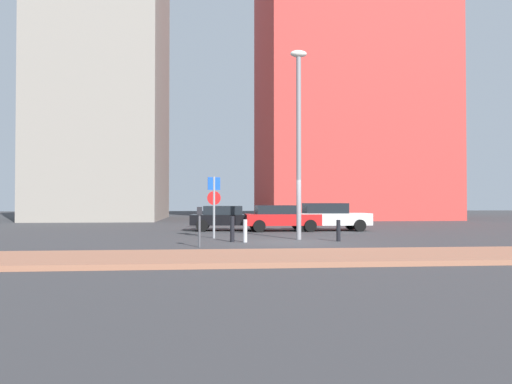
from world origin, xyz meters
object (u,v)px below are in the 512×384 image
(parked_car_white, at_px, (327,216))
(parking_meter, at_px, (199,221))
(traffic_bollard_mid, at_px, (245,231))
(parked_car_black, at_px, (228,218))
(street_lamp, at_px, (299,129))
(parked_car_red, at_px, (280,217))
(traffic_bollard_near, at_px, (338,231))
(traffic_bollard_far, at_px, (232,229))
(parking_sign_post, at_px, (214,200))

(parked_car_white, relative_size, parking_meter, 3.19)
(traffic_bollard_mid, bearing_deg, parked_car_black, 93.26)
(street_lamp, bearing_deg, parked_car_red, 89.51)
(parked_car_red, bearing_deg, traffic_bollard_near, -78.56)
(parked_car_red, relative_size, parking_meter, 2.83)
(traffic_bollard_far, bearing_deg, parked_car_red, 66.54)
(parking_meter, height_order, traffic_bollard_far, parking_meter)
(parked_car_black, xyz_separation_m, traffic_bollard_mid, (0.43, -7.50, -0.27))
(parking_meter, relative_size, traffic_bollard_far, 1.39)
(parking_sign_post, xyz_separation_m, parking_meter, (-0.53, -4.08, -0.77))
(parking_sign_post, bearing_deg, parked_car_black, 81.70)
(parked_car_white, bearing_deg, parking_meter, -126.93)
(parked_car_red, relative_size, traffic_bollard_far, 3.94)
(street_lamp, bearing_deg, traffic_bollard_near, -36.03)
(parked_car_red, height_order, parking_sign_post, parking_sign_post)
(parked_car_black, relative_size, parking_meter, 3.00)
(parked_car_red, bearing_deg, parking_meter, -115.12)
(parking_sign_post, bearing_deg, parked_car_red, 52.66)
(traffic_bollard_near, bearing_deg, parked_car_red, 101.44)
(parked_car_white, relative_size, traffic_bollard_mid, 5.04)
(parked_car_red, relative_size, traffic_bollard_near, 4.62)
(parking_meter, height_order, traffic_bollard_mid, parking_meter)
(parked_car_black, bearing_deg, traffic_bollard_near, -60.43)
(parking_meter, bearing_deg, parked_car_red, 64.88)
(street_lamp, xyz_separation_m, traffic_bollard_mid, (-2.34, -1.15, -4.19))
(parked_car_white, xyz_separation_m, parking_meter, (-6.70, -8.92, 0.13))
(traffic_bollard_mid, distance_m, traffic_bollard_far, 0.55)
(traffic_bollard_near, distance_m, traffic_bollard_mid, 3.77)
(parked_car_red, relative_size, parking_sign_post, 1.49)
(parking_meter, xyz_separation_m, traffic_bollard_far, (1.24, 2.15, -0.41))
(parked_car_red, xyz_separation_m, traffic_bollard_far, (-2.88, -6.65, -0.23))
(street_lamp, bearing_deg, parked_car_white, 65.85)
(parked_car_red, relative_size, street_lamp, 0.50)
(parked_car_black, xyz_separation_m, parking_meter, (-1.31, -9.41, 0.20))
(parked_car_white, height_order, traffic_bollard_near, parked_car_white)
(parked_car_black, height_order, parking_meter, parking_meter)
(parked_car_white, relative_size, traffic_bollard_far, 4.45)
(parked_car_black, bearing_deg, traffic_bollard_far, -90.51)
(parked_car_red, height_order, traffic_bollard_near, parked_car_red)
(parked_car_red, height_order, traffic_bollard_mid, parked_car_red)
(traffic_bollard_near, bearing_deg, traffic_bollard_mid, -178.23)
(parked_car_black, distance_m, parking_sign_post, 5.47)
(traffic_bollard_near, xyz_separation_m, traffic_bollard_far, (-4.26, 0.13, 0.08))
(parking_meter, xyz_separation_m, traffic_bollard_near, (5.50, 2.02, -0.48))
(parked_car_white, distance_m, traffic_bollard_mid, 8.60)
(parked_car_black, distance_m, traffic_bollard_far, 7.26)
(traffic_bollard_near, bearing_deg, parked_car_white, 80.06)
(parking_sign_post, height_order, parking_meter, parking_sign_post)
(parking_meter, distance_m, street_lamp, 6.31)
(parked_car_black, distance_m, parked_car_red, 2.89)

